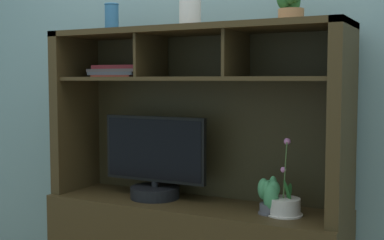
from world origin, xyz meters
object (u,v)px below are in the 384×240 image
at_px(magazine_stack_left, 120,71).
at_px(ceramic_vase, 112,18).
at_px(media_console, 193,221).
at_px(potted_succulent, 290,4).
at_px(potted_fern, 270,195).
at_px(tv_monitor, 155,166).
at_px(potted_orchid, 285,206).
at_px(accent_vase, 190,11).

height_order(magazine_stack_left, ceramic_vase, ceramic_vase).
xyz_separation_m(magazine_stack_left, ceramic_vase, (-0.04, -0.02, 0.30)).
relative_size(media_console, potted_succulent, 7.89).
relative_size(potted_fern, magazine_stack_left, 0.55).
bearing_deg(potted_succulent, magazine_stack_left, 177.82).
bearing_deg(tv_monitor, media_console, 4.25).
height_order(media_console, magazine_stack_left, media_console).
bearing_deg(media_console, ceramic_vase, 178.70).
xyz_separation_m(potted_orchid, accent_vase, (-0.50, 0.01, 0.93)).
relative_size(potted_orchid, potted_fern, 2.03).
bearing_deg(potted_succulent, media_console, 179.77).
relative_size(tv_monitor, magazine_stack_left, 1.85).
bearing_deg(ceramic_vase, tv_monitor, -5.51).
bearing_deg(potted_orchid, potted_fern, -170.18).
bearing_deg(magazine_stack_left, potted_succulent, -2.18).
relative_size(magazine_stack_left, accent_vase, 2.11).
xyz_separation_m(potted_fern, accent_vase, (-0.43, 0.02, 0.89)).
height_order(potted_fern, accent_vase, accent_vase).
distance_m(magazine_stack_left, accent_vase, 0.56).
bearing_deg(potted_orchid, magazine_stack_left, 175.88).
xyz_separation_m(tv_monitor, ceramic_vase, (-0.29, 0.03, 0.80)).
distance_m(tv_monitor, potted_succulent, 1.09).
xyz_separation_m(potted_fern, potted_succulent, (0.07, 0.05, 0.89)).
distance_m(tv_monitor, potted_orchid, 0.74).
bearing_deg(potted_orchid, tv_monitor, 178.53).
xyz_separation_m(potted_succulent, ceramic_vase, (-1.02, 0.01, -0.01)).
relative_size(media_console, tv_monitor, 2.62).
bearing_deg(tv_monitor, ceramic_vase, 174.49).
height_order(tv_monitor, potted_fern, tv_monitor).
height_order(tv_monitor, magazine_stack_left, magazine_stack_left).
height_order(potted_orchid, potted_succulent, potted_succulent).
xyz_separation_m(magazine_stack_left, accent_vase, (0.47, -0.06, 0.29)).
height_order(media_console, accent_vase, accent_vase).
bearing_deg(tv_monitor, potted_succulent, 1.13).
distance_m(media_console, potted_fern, 0.48).
bearing_deg(magazine_stack_left, media_console, -4.26).
bearing_deg(media_console, magazine_stack_left, 175.74).
bearing_deg(potted_fern, potted_succulent, 31.80).
bearing_deg(potted_fern, potted_orchid, 9.82).
bearing_deg(potted_fern, magazine_stack_left, 174.81).
xyz_separation_m(media_console, potted_succulent, (0.51, -0.00, 1.08)).
distance_m(tv_monitor, ceramic_vase, 0.85).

